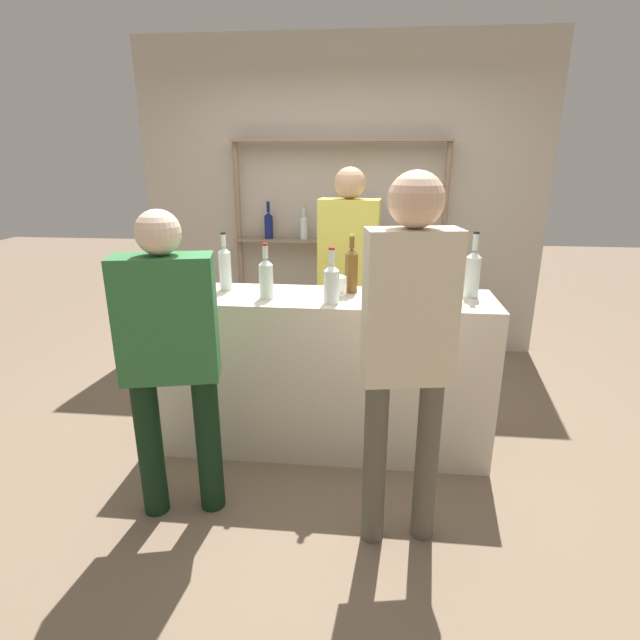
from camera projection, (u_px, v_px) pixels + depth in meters
The scene contains 15 objects.
ground_plane at pixel (320, 443), 3.29m from camera, with size 16.00×16.00×0.00m, color #7A6651.
bar_counter at pixel (320, 373), 3.13m from camera, with size 2.07×0.52×1.00m, color beige.
back_wall at pixel (341, 201), 4.61m from camera, with size 3.67×0.12×2.80m, color #B2A899.
back_shelf at pixel (340, 219), 4.48m from camera, with size 1.91×0.18×1.94m.
counter_bottle_0 at pixel (473, 272), 2.91m from camera, with size 0.09×0.09×0.39m.
counter_bottle_1 at pixel (331, 282), 2.80m from camera, with size 0.09×0.09×0.32m.
counter_bottle_2 at pixel (351, 269), 3.02m from camera, with size 0.08×0.08×0.35m.
counter_bottle_3 at pixel (225, 267), 3.07m from camera, with size 0.08×0.08×0.36m.
counter_bottle_4 at pixel (266, 277), 2.89m from camera, with size 0.08×0.08×0.32m.
wine_glass at pixel (435, 282), 2.82m from camera, with size 0.08×0.08×0.16m.
ice_bucket at pixel (413, 275), 2.96m from camera, with size 0.20×0.20×0.25m.
cork_jar at pixel (336, 287), 2.96m from camera, with size 0.12×0.12×0.12m.
customer_right at pixel (408, 336), 2.16m from camera, with size 0.41×0.24×1.75m.
server_behind_counter at pixel (348, 264), 3.79m from camera, with size 0.46×0.23×1.73m.
customer_left at pixel (170, 349), 2.40m from camera, with size 0.49×0.30×1.58m.
Camera 1 is at (0.30, -2.86, 1.80)m, focal length 28.00 mm.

